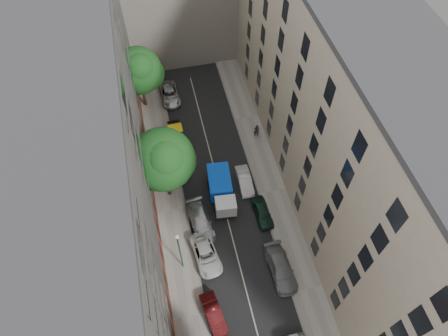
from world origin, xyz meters
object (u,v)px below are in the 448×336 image
object	(u,v)px
car_right_3	(245,181)
lamp_post	(179,249)
car_left_4	(181,164)
pedestrian	(257,130)
car_left_5	(176,134)
tree_mid	(164,161)
car_left_3	(201,221)
tree_far	(139,72)
tarp_truck	(221,190)
car_left_6	(170,94)
car_left_2	(206,254)
car_right_1	(281,269)
car_right_2	(262,213)
car_left_1	(214,314)

from	to	relation	value
car_right_3	lamp_post	xyz separation A→B (m)	(-8.11, -7.86, 3.51)
car_left_4	pedestrian	bearing A→B (deg)	12.72
car_left_5	lamp_post	distance (m)	16.48
car_left_4	tree_mid	xyz separation A→B (m)	(-1.65, -3.38, 5.47)
car_left_3	tree_far	world-z (taller)	tree_far
tarp_truck	car_left_6	size ratio (longest dim) A/B	1.21
car_left_2	car_right_1	world-z (taller)	car_right_1
car_left_5	car_right_2	xyz separation A→B (m)	(7.04, -12.34, -0.03)
tarp_truck	car_right_3	world-z (taller)	tarp_truck
tree_far	tree_mid	bearing A→B (deg)	-85.64
tarp_truck	car_left_6	world-z (taller)	tarp_truck
pedestrian	car_right_2	bearing A→B (deg)	87.58
tarp_truck	pedestrian	world-z (taller)	tarp_truck
car_left_6	tree_mid	distance (m)	15.70
car_left_3	car_right_1	world-z (taller)	car_right_1
tarp_truck	pedestrian	size ratio (longest dim) A/B	3.17
car_right_3	tree_far	world-z (taller)	tree_far
car_left_4	car_right_2	world-z (taller)	car_right_2
car_left_3	tarp_truck	bearing A→B (deg)	39.18
car_left_4	lamp_post	bearing A→B (deg)	-100.51
tarp_truck	car_left_3	world-z (taller)	tarp_truck
pedestrian	car_left_1	bearing A→B (deg)	74.13
tarp_truck	lamp_post	bearing A→B (deg)	-122.46
car_left_5	pedestrian	distance (m)	9.50
tarp_truck	car_left_5	bearing A→B (deg)	115.65
car_left_6	car_right_3	world-z (taller)	car_left_6
car_left_2	pedestrian	world-z (taller)	pedestrian
tarp_truck	car_right_2	world-z (taller)	tarp_truck
car_left_4	pedestrian	world-z (taller)	pedestrian
car_left_4	lamp_post	distance (m)	12.30
car_right_3	lamp_post	size ratio (longest dim) A/B	0.61
car_left_3	car_right_3	world-z (taller)	car_left_3
car_left_6	pedestrian	world-z (taller)	pedestrian
car_right_3	tree_far	xyz separation A→B (m)	(-9.10, 14.30, 4.85)
car_left_4	lamp_post	xyz separation A→B (m)	(-1.71, -11.66, 3.51)
tarp_truck	car_left_5	size ratio (longest dim) A/B	1.40
car_left_1	car_right_1	xyz separation A→B (m)	(7.00, 2.60, 0.09)
tarp_truck	car_right_3	distance (m)	3.12
car_left_1	pedestrian	world-z (taller)	pedestrian
car_left_6	tree_mid	size ratio (longest dim) A/B	0.52
car_left_5	tarp_truck	bearing A→B (deg)	-71.34
car_left_6	lamp_post	xyz separation A→B (m)	(-2.10, -22.86, 3.49)
car_left_4	tree_mid	size ratio (longest dim) A/B	0.41
car_left_6	tree_far	size ratio (longest dim) A/B	0.58
car_left_5	car_right_1	xyz separation A→B (m)	(7.04, -18.54, 0.05)
car_left_4	car_right_1	world-z (taller)	car_right_1
car_right_3	tree_mid	bearing A→B (deg)	178.33
car_left_5	lamp_post	xyz separation A→B (m)	(-1.87, -16.00, 3.47)
car_left_2	tarp_truck	bearing A→B (deg)	58.23
car_left_4	tree_far	size ratio (longest dim) A/B	0.46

